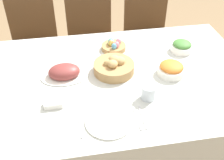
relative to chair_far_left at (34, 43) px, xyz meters
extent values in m
plane|color=#937551|center=(0.52, -0.92, -0.50)|extent=(12.00, 12.00, 0.00)
cube|color=silver|center=(0.52, -0.92, -0.13)|extent=(1.89, 1.13, 0.74)
cylinder|color=brown|center=(-0.20, -0.26, -0.27)|extent=(0.03, 0.03, 0.46)
cylinder|color=brown|center=(0.18, -0.28, -0.27)|extent=(0.03, 0.03, 0.46)
cylinder|color=brown|center=(-0.19, 0.13, -0.27)|extent=(0.03, 0.03, 0.46)
cylinder|color=brown|center=(0.20, 0.11, -0.27)|extent=(0.03, 0.03, 0.46)
cube|color=brown|center=(0.00, -0.07, -0.03)|extent=(0.44, 0.44, 0.02)
cube|color=brown|center=(0.01, 0.13, 0.19)|extent=(0.42, 0.04, 0.42)
cylinder|color=brown|center=(0.34, -0.27, -0.27)|extent=(0.03, 0.03, 0.46)
cylinder|color=brown|center=(0.73, -0.26, -0.27)|extent=(0.03, 0.03, 0.46)
cylinder|color=brown|center=(0.33, 0.11, -0.27)|extent=(0.03, 0.03, 0.46)
cylinder|color=brown|center=(0.72, 0.13, -0.27)|extent=(0.03, 0.03, 0.46)
cube|color=brown|center=(0.53, -0.07, -0.03)|extent=(0.43, 0.43, 0.02)
cube|color=brown|center=(0.53, 0.13, 0.19)|extent=(0.42, 0.03, 0.42)
cylinder|color=brown|center=(0.89, -0.28, -0.27)|extent=(0.03, 0.03, 0.46)
cylinder|color=brown|center=(1.28, -0.26, -0.27)|extent=(0.03, 0.03, 0.46)
cylinder|color=brown|center=(0.87, 0.11, -0.27)|extent=(0.03, 0.03, 0.46)
cylinder|color=brown|center=(1.26, 0.13, -0.27)|extent=(0.03, 0.03, 0.46)
cube|color=brown|center=(1.07, -0.07, -0.03)|extent=(0.43, 0.43, 0.02)
cube|color=brown|center=(1.07, 0.13, 0.19)|extent=(0.42, 0.03, 0.42)
cylinder|color=#AD8451|center=(0.58, -0.88, 0.27)|extent=(0.26, 0.26, 0.06)
ellipsoid|color=tan|center=(0.62, -0.87, 0.32)|extent=(0.07, 0.07, 0.05)
ellipsoid|color=tan|center=(0.57, -0.90, 0.32)|extent=(0.07, 0.08, 0.05)
ellipsoid|color=tan|center=(0.58, -0.87, 0.32)|extent=(0.09, 0.09, 0.06)
ellipsoid|color=tan|center=(0.55, -0.88, 0.31)|extent=(0.08, 0.07, 0.05)
cylinder|color=#AD8451|center=(0.63, -0.61, 0.26)|extent=(0.17, 0.17, 0.03)
ellipsoid|color=#F4D151|center=(0.61, -0.61, 0.29)|extent=(0.04, 0.04, 0.05)
ellipsoid|color=#60B2E0|center=(0.61, -0.59, 0.29)|extent=(0.04, 0.04, 0.05)
ellipsoid|color=pink|center=(0.64, -0.64, 0.29)|extent=(0.04, 0.04, 0.05)
ellipsoid|color=#60B2E0|center=(0.61, -0.60, 0.29)|extent=(0.04, 0.04, 0.05)
ellipsoid|color=pink|center=(0.66, -0.59, 0.29)|extent=(0.04, 0.04, 0.05)
ellipsoid|color=#7FCC7A|center=(0.61, -0.58, 0.29)|extent=(0.04, 0.04, 0.05)
ellipsoid|color=#F29E4C|center=(0.61, -0.61, 0.29)|extent=(0.04, 0.04, 0.05)
ellipsoid|color=#60B2E0|center=(0.62, -0.66, 0.29)|extent=(0.04, 0.04, 0.05)
ellipsoid|color=white|center=(0.27, -0.87, 0.25)|extent=(0.30, 0.21, 0.01)
ellipsoid|color=brown|center=(0.27, -0.87, 0.27)|extent=(0.20, 0.15, 0.09)
cylinder|color=white|center=(0.93, -0.96, 0.27)|extent=(0.17, 0.17, 0.05)
ellipsoid|color=orange|center=(0.93, -0.96, 0.30)|extent=(0.15, 0.15, 0.05)
cylinder|color=white|center=(1.09, -0.71, 0.26)|extent=(0.15, 0.15, 0.05)
ellipsoid|color=#478438|center=(1.09, -0.71, 0.30)|extent=(0.13, 0.13, 0.05)
cylinder|color=white|center=(0.48, -1.30, 0.25)|extent=(0.25, 0.25, 0.01)
cube|color=silver|center=(0.33, -1.30, 0.24)|extent=(0.01, 0.17, 0.00)
cube|color=silver|center=(0.63, -1.30, 0.24)|extent=(0.01, 0.17, 0.00)
cube|color=silver|center=(0.66, -1.30, 0.24)|extent=(0.01, 0.17, 0.00)
cylinder|color=silver|center=(0.73, -1.16, 0.28)|extent=(0.08, 0.08, 0.08)
cube|color=white|center=(0.20, -1.13, 0.26)|extent=(0.10, 0.06, 0.03)
camera|label=1|loc=(0.32, -2.29, 1.30)|focal=45.00mm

